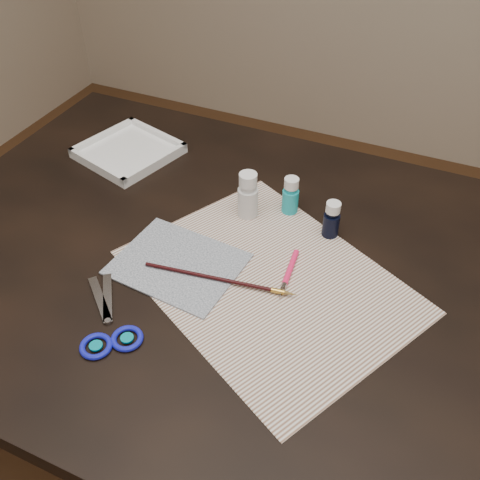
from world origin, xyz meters
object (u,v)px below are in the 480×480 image
at_px(paint_bottle_navy, 332,219).
at_px(palette_tray, 128,150).
at_px(paper, 269,281).
at_px(paint_bottle_white, 248,195).
at_px(canvas, 178,264).
at_px(paint_bottle_cyan, 291,195).
at_px(scissors, 102,314).

distance_m(paint_bottle_navy, palette_tray, 0.52).
xyz_separation_m(paper, palette_tray, (-0.45, 0.25, 0.01)).
distance_m(paper, paint_bottle_navy, 0.18).
xyz_separation_m(paper, paint_bottle_navy, (0.06, 0.16, 0.04)).
height_order(paper, palette_tray, palette_tray).
xyz_separation_m(paint_bottle_white, palette_tray, (-0.34, 0.09, -0.04)).
relative_size(canvas, paint_bottle_navy, 2.85).
xyz_separation_m(paint_bottle_white, paint_bottle_cyan, (0.07, 0.04, -0.01)).
height_order(canvas, paint_bottle_navy, paint_bottle_navy).
bearing_deg(paint_bottle_white, paper, -55.41).
distance_m(canvas, palette_tray, 0.40).
height_order(paper, canvas, canvas).
xyz_separation_m(paper, scissors, (-0.22, -0.19, 0.00)).
bearing_deg(scissors, paper, -98.96).
bearing_deg(scissors, palette_tray, -21.35).
bearing_deg(palette_tray, scissors, -62.35).
bearing_deg(palette_tray, canvas, -44.39).
distance_m(paper, canvas, 0.17).
xyz_separation_m(canvas, scissors, (-0.06, -0.16, 0.00)).
relative_size(paper, palette_tray, 2.48).
xyz_separation_m(canvas, palette_tray, (-0.28, 0.28, 0.01)).
bearing_deg(scissors, canvas, -68.52).
bearing_deg(scissors, paint_bottle_white, -67.38).
bearing_deg(paper, paint_bottle_cyan, 99.70).
relative_size(paint_bottle_white, palette_tray, 0.51).
xyz_separation_m(canvas, paint_bottle_white, (0.06, 0.19, 0.05)).
xyz_separation_m(paint_bottle_cyan, palette_tray, (-0.42, 0.05, -0.03)).
height_order(paint_bottle_white, paint_bottle_navy, paint_bottle_white).
relative_size(canvas, scissors, 1.10).
relative_size(scissors, palette_tray, 1.03).
height_order(paper, paint_bottle_navy, paint_bottle_navy).
bearing_deg(paint_bottle_cyan, palette_tray, 173.60).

